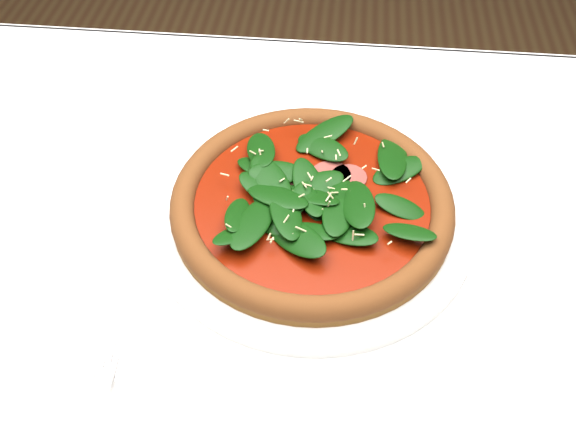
# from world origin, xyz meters

# --- Properties ---
(dining_table) EXTENTS (1.21, 0.81, 0.75)m
(dining_table) POSITION_xyz_m (0.00, 0.00, 0.65)
(dining_table) COLOR white
(dining_table) RESTS_ON ground
(plate) EXTENTS (0.39, 0.39, 0.02)m
(plate) POSITION_xyz_m (0.06, 0.02, 0.76)
(plate) COLOR white
(plate) RESTS_ON dining_table
(pizza) EXTENTS (0.42, 0.42, 0.04)m
(pizza) POSITION_xyz_m (0.06, 0.02, 0.78)
(pizza) COLOR #905D22
(pizza) RESTS_ON plate
(napkin) EXTENTS (0.15, 0.08, 0.01)m
(napkin) POSITION_xyz_m (-0.12, -0.27, 0.76)
(napkin) COLOR white
(napkin) RESTS_ON dining_table
(fork) EXTENTS (0.03, 0.15, 0.00)m
(fork) POSITION_xyz_m (-0.12, -0.25, 0.76)
(fork) COLOR silver
(fork) RESTS_ON napkin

